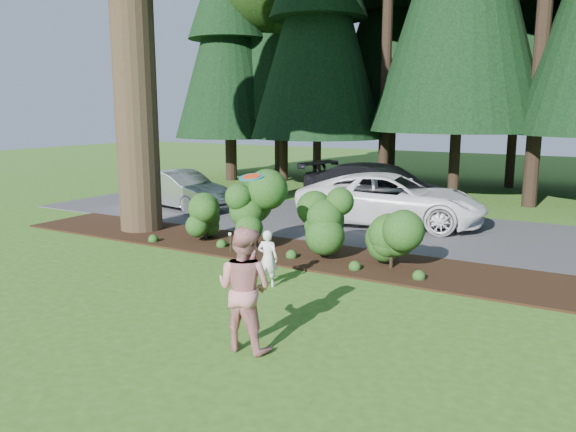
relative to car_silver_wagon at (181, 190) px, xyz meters
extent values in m
plane|color=#365418|center=(6.02, -6.87, -0.72)|extent=(80.00, 80.00, 0.00)
cube|color=black|center=(6.02, -3.62, -0.69)|extent=(16.00, 2.50, 0.05)
cube|color=#38383A|center=(6.02, 0.63, -0.70)|extent=(22.00, 6.00, 0.03)
cylinder|color=#322319|center=(1.42, -3.47, 5.28)|extent=(1.24, 1.24, 12.00)
sphere|color=#1B4314|center=(4.02, -3.67, -0.06)|extent=(1.08, 1.08, 1.08)
cylinder|color=black|center=(4.02, -3.67, -0.57)|extent=(0.08, 0.08, 0.30)
sphere|color=#1B4314|center=(5.82, -3.87, 0.22)|extent=(1.35, 1.35, 1.35)
cylinder|color=black|center=(5.82, -3.87, -0.57)|extent=(0.08, 0.08, 0.30)
sphere|color=#1B4314|center=(7.62, -3.57, 0.11)|extent=(1.26, 1.26, 1.26)
cylinder|color=black|center=(7.62, -3.57, -0.57)|extent=(0.08, 0.08, 0.30)
sphere|color=#1B4314|center=(9.42, -3.77, 0.00)|extent=(1.17, 1.17, 1.17)
cylinder|color=black|center=(9.42, -3.77, -0.57)|extent=(0.08, 0.08, 0.30)
cylinder|color=#1B4314|center=(5.42, -4.47, -0.47)|extent=(0.01, 0.01, 0.50)
sphere|color=white|center=(5.42, -4.47, -0.20)|extent=(0.09, 0.09, 0.09)
cylinder|color=#1B4314|center=(5.72, -4.47, -0.47)|extent=(0.01, 0.01, 0.50)
sphere|color=white|center=(5.72, -4.47, -0.20)|extent=(0.09, 0.09, 0.09)
cylinder|color=#1B4314|center=(6.02, -4.47, -0.47)|extent=(0.01, 0.01, 0.50)
sphere|color=white|center=(6.02, -4.47, -0.20)|extent=(0.09, 0.09, 0.09)
cylinder|color=black|center=(-3.48, 7.13, 4.18)|extent=(0.50, 0.50, 9.80)
cone|color=black|center=(-3.48, 7.13, 6.98)|extent=(6.16, 6.16, 10.50)
cylinder|color=black|center=(-0.98, 7.63, 3.83)|extent=(0.50, 0.50, 9.10)
cylinder|color=black|center=(2.02, 8.13, 4.53)|extent=(0.50, 0.50, 10.50)
cone|color=black|center=(2.02, 8.13, 7.53)|extent=(6.60, 6.60, 11.25)
cylinder|color=black|center=(5.02, 6.63, 3.66)|extent=(0.50, 0.50, 8.75)
cylinder|color=black|center=(8.02, 7.63, 4.88)|extent=(0.50, 0.50, 11.20)
cylinder|color=black|center=(11.02, 8.63, 4.01)|extent=(0.50, 0.50, 9.45)
cylinder|color=black|center=(-1.98, 11.63, 4.88)|extent=(0.50, 0.50, 11.20)
cone|color=black|center=(-1.98, 11.63, 8.08)|extent=(7.04, 7.04, 12.00)
cylinder|color=black|center=(3.52, 11.13, 4.53)|extent=(0.50, 0.50, 10.50)
cone|color=black|center=(3.52, 11.13, 7.53)|extent=(6.60, 6.60, 11.25)
cylinder|color=black|center=(9.52, 12.13, 5.23)|extent=(0.50, 0.50, 11.90)
imported|color=silver|center=(0.00, 0.00, 0.00)|extent=(4.38, 2.26, 1.37)
imported|color=white|center=(7.69, 0.98, 0.12)|extent=(6.13, 3.53, 1.61)
imported|color=black|center=(6.79, 2.53, 0.18)|extent=(6.30, 3.50, 1.73)
imported|color=white|center=(7.61, -6.20, -0.13)|extent=(0.48, 0.36, 1.18)
imported|color=#AD171D|center=(8.95, -8.99, 0.23)|extent=(0.95, 0.75, 1.90)
cylinder|color=#166D79|center=(6.99, -5.83, 1.48)|extent=(0.55, 0.55, 0.13)
cylinder|color=red|center=(6.99, -5.83, 1.49)|extent=(0.39, 0.38, 0.09)
camera|label=1|loc=(13.55, -15.67, 2.88)|focal=35.00mm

